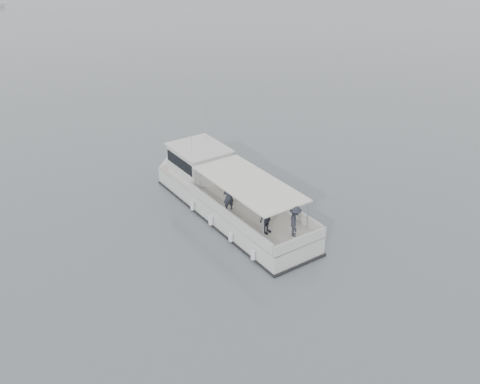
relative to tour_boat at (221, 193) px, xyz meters
The scene contains 2 objects.
ground 6.22m from the tour_boat, 34.03° to the right, with size 1400.00×1400.00×0.00m, color #555E64.
tour_boat is the anchor object (origin of this frame).
Camera 1 is at (10.02, -18.39, 15.00)m, focal length 40.00 mm.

